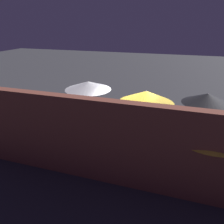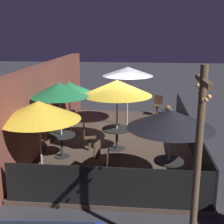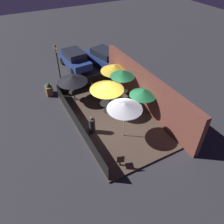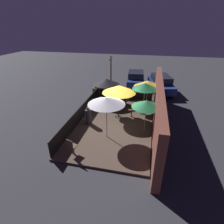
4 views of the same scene
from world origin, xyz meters
name	(u,v)px [view 1 (image 1 of 4)]	position (x,y,z in m)	size (l,w,h in m)	color
ground_plane	(126,141)	(0.00, 0.00, 0.00)	(60.00, 60.00, 0.00)	#2D2D33
patio_deck	(126,140)	(0.00, 0.00, 0.06)	(8.73, 4.91, 0.12)	#47382D
building_wall	(107,143)	(0.00, 2.69, 1.44)	(10.33, 0.36, 2.88)	brown
fence_front	(138,110)	(0.00, -2.41, 0.59)	(8.53, 0.05, 0.95)	black
patio_umbrella_0	(207,99)	(-3.22, -1.45, 1.91)	(2.16, 2.16, 2.03)	#B2B2B7
patio_umbrella_1	(164,114)	(-1.62, 1.75, 2.28)	(1.76, 1.76, 2.37)	#B2B2B7
patio_umbrella_2	(146,97)	(-0.78, 0.08, 2.22)	(2.27, 2.27, 2.35)	#B2B2B7
patio_umbrella_3	(88,85)	(1.84, -0.13, 2.42)	(2.04, 2.04, 2.48)	#B2B2B7
patio_umbrella_4	(96,117)	(0.63, 1.99, 1.94)	(1.76, 1.76, 2.03)	#B2B2B7
patio_umbrella_5	(211,130)	(-3.07, 1.92, 2.00)	(2.19, 2.19, 2.13)	#B2B2B7
dining_table_0	(203,124)	(-3.22, -1.45, 0.67)	(0.75, 0.75, 0.70)	black
dining_table_1	(160,155)	(-1.62, 1.75, 0.71)	(0.88, 0.88, 0.75)	black
dining_table_2	(144,131)	(-0.78, 0.08, 0.70)	(0.99, 0.99, 0.72)	black
patio_chair_0	(192,142)	(-2.72, 0.35, 0.63)	(0.49, 0.49, 0.93)	#4C3828
patio_chair_1	(67,108)	(3.75, -1.47, 0.64)	(0.51, 0.51, 0.94)	#4C3828
patio_chair_2	(206,141)	(-3.26, -0.02, 0.61)	(0.41, 0.41, 0.90)	#4C3828
patio_chair_3	(146,144)	(-1.02, 1.03, 0.64)	(0.48, 0.48, 0.94)	#4C3828
patron_0	(123,112)	(0.63, -1.69, 0.67)	(0.46, 0.46, 1.24)	#333338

